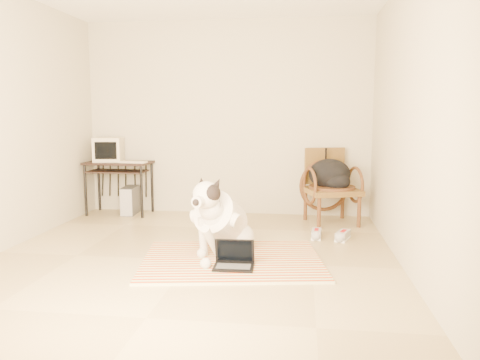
% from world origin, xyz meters
% --- Properties ---
extents(floor, '(4.50, 4.50, 0.00)m').
position_xyz_m(floor, '(0.00, 0.00, 0.00)').
color(floor, tan).
rests_on(floor, ground).
extents(wall_back, '(4.50, 0.00, 4.50)m').
position_xyz_m(wall_back, '(0.00, 2.25, 1.35)').
color(wall_back, '#BFB69D').
rests_on(wall_back, floor).
extents(wall_front, '(4.50, 0.00, 4.50)m').
position_xyz_m(wall_front, '(0.00, -2.25, 1.35)').
color(wall_front, '#BFB69D').
rests_on(wall_front, floor).
extents(wall_right, '(0.00, 4.50, 4.50)m').
position_xyz_m(wall_right, '(2.00, 0.00, 1.35)').
color(wall_right, '#BFB69D').
rests_on(wall_right, floor).
extents(rug, '(1.90, 1.56, 0.02)m').
position_xyz_m(rug, '(0.40, 0.03, 0.01)').
color(rug, red).
rests_on(rug, floor).
extents(dog, '(0.62, 1.16, 0.84)m').
position_xyz_m(dog, '(0.26, 0.26, 0.34)').
color(dog, silver).
rests_on(dog, rug).
extents(laptop, '(0.37, 0.27, 0.25)m').
position_xyz_m(laptop, '(0.46, -0.20, 0.08)').
color(laptop, black).
rests_on(laptop, rug).
extents(computer_desk, '(0.91, 0.52, 0.75)m').
position_xyz_m(computer_desk, '(-1.50, 1.96, 0.64)').
color(computer_desk, black).
rests_on(computer_desk, floor).
extents(crt_monitor, '(0.44, 0.42, 0.34)m').
position_xyz_m(crt_monitor, '(-1.65, 1.99, 0.91)').
color(crt_monitor, beige).
rests_on(crt_monitor, computer_desk).
extents(desk_keyboard, '(0.38, 0.16, 0.02)m').
position_xyz_m(desk_keyboard, '(-1.25, 1.86, 0.76)').
color(desk_keyboard, beige).
rests_on(desk_keyboard, computer_desk).
extents(pc_tower, '(0.21, 0.43, 0.39)m').
position_xyz_m(pc_tower, '(-1.35, 1.98, 0.20)').
color(pc_tower, '#474749').
rests_on(pc_tower, floor).
extents(rattan_chair, '(0.80, 0.78, 0.97)m').
position_xyz_m(rattan_chair, '(1.43, 1.81, 0.49)').
color(rattan_chair, brown).
rests_on(rattan_chair, floor).
extents(backpack, '(0.53, 0.47, 0.40)m').
position_xyz_m(backpack, '(1.43, 1.78, 0.63)').
color(backpack, black).
rests_on(backpack, rattan_chair).
extents(sneaker_left, '(0.13, 0.28, 0.09)m').
position_xyz_m(sneaker_left, '(1.24, 1.01, 0.04)').
color(sneaker_left, white).
rests_on(sneaker_left, floor).
extents(sneaker_right, '(0.21, 0.31, 0.10)m').
position_xyz_m(sneaker_right, '(1.53, 0.96, 0.04)').
color(sneaker_right, white).
rests_on(sneaker_right, floor).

